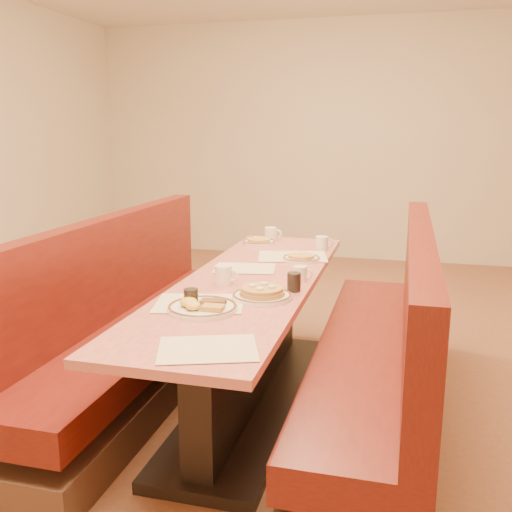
% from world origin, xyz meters
% --- Properties ---
extents(ground, '(8.00, 8.00, 0.00)m').
position_xyz_m(ground, '(0.00, 0.00, 0.00)').
color(ground, '#9E6647').
rests_on(ground, ground).
extents(room_envelope, '(6.04, 8.04, 2.82)m').
position_xyz_m(room_envelope, '(0.00, 0.00, 1.93)').
color(room_envelope, beige).
rests_on(room_envelope, ground).
extents(diner_table, '(0.70, 2.50, 0.75)m').
position_xyz_m(diner_table, '(0.00, 0.00, 0.37)').
color(diner_table, black).
rests_on(diner_table, ground).
extents(booth_left, '(0.55, 2.50, 1.05)m').
position_xyz_m(booth_left, '(-0.73, 0.00, 0.36)').
color(booth_left, '#4C3326').
rests_on(booth_left, ground).
extents(booth_right, '(0.55, 2.50, 1.05)m').
position_xyz_m(booth_right, '(0.73, 0.00, 0.36)').
color(booth_right, '#4C3326').
rests_on(booth_right, ground).
extents(placemat_near_left, '(0.47, 0.39, 0.00)m').
position_xyz_m(placemat_near_left, '(-0.11, -0.51, 0.75)').
color(placemat_near_left, beige).
rests_on(placemat_near_left, diner_table).
extents(placemat_near_right, '(0.44, 0.38, 0.00)m').
position_xyz_m(placemat_near_right, '(0.12, -1.03, 0.75)').
color(placemat_near_right, beige).
rests_on(placemat_near_right, diner_table).
extents(placemat_far_left, '(0.39, 0.32, 0.00)m').
position_xyz_m(placemat_far_left, '(-0.09, 0.21, 0.75)').
color(placemat_far_left, beige).
rests_on(placemat_far_left, diner_table).
extents(placemat_far_right, '(0.49, 0.41, 0.00)m').
position_xyz_m(placemat_far_right, '(0.12, 0.60, 0.75)').
color(placemat_far_right, beige).
rests_on(placemat_far_right, diner_table).
extents(pancake_plate, '(0.29, 0.29, 0.07)m').
position_xyz_m(pancake_plate, '(0.15, -0.34, 0.77)').
color(pancake_plate, white).
rests_on(pancake_plate, diner_table).
extents(eggs_plate, '(0.32, 0.32, 0.06)m').
position_xyz_m(eggs_plate, '(-0.06, -0.60, 0.77)').
color(eggs_plate, white).
rests_on(eggs_plate, diner_table).
extents(extra_plate_mid, '(0.24, 0.24, 0.05)m').
position_xyz_m(extra_plate_mid, '(0.19, 0.52, 0.77)').
color(extra_plate_mid, white).
rests_on(extra_plate_mid, diner_table).
extents(extra_plate_far, '(0.24, 0.24, 0.05)m').
position_xyz_m(extra_plate_far, '(-0.20, 0.97, 0.77)').
color(extra_plate_far, white).
rests_on(extra_plate_far, diner_table).
extents(coffee_mug_a, '(0.11, 0.08, 0.08)m').
position_xyz_m(coffee_mug_a, '(0.28, 0.03, 0.79)').
color(coffee_mug_a, white).
rests_on(coffee_mug_a, diner_table).
extents(coffee_mug_b, '(0.13, 0.09, 0.10)m').
position_xyz_m(coffee_mug_b, '(-0.11, -0.13, 0.80)').
color(coffee_mug_b, white).
rests_on(coffee_mug_b, diner_table).
extents(coffee_mug_c, '(0.12, 0.09, 0.09)m').
position_xyz_m(coffee_mug_c, '(0.27, 0.86, 0.80)').
color(coffee_mug_c, white).
rests_on(coffee_mug_c, diner_table).
extents(coffee_mug_d, '(0.13, 0.09, 0.10)m').
position_xyz_m(coffee_mug_d, '(-0.14, 1.10, 0.80)').
color(coffee_mug_d, white).
rests_on(coffee_mug_d, diner_table).
extents(soda_tumbler_near, '(0.07, 0.07, 0.09)m').
position_xyz_m(soda_tumbler_near, '(-0.12, -0.57, 0.80)').
color(soda_tumbler_near, black).
rests_on(soda_tumbler_near, diner_table).
extents(soda_tumbler_mid, '(0.07, 0.07, 0.10)m').
position_xyz_m(soda_tumbler_mid, '(0.28, -0.18, 0.80)').
color(soda_tumbler_mid, black).
rests_on(soda_tumbler_mid, diner_table).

